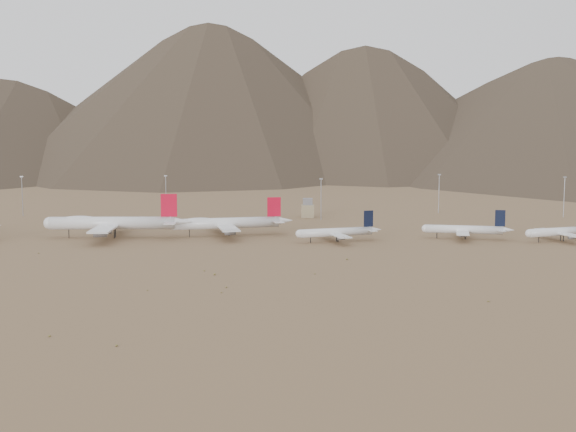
{
  "coord_description": "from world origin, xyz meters",
  "views": [
    {
      "loc": [
        28.02,
        -380.34,
        62.16
      ],
      "look_at": [
        19.49,
        30.0,
        11.86
      ],
      "focal_mm": 50.0,
      "sensor_mm": 36.0,
      "label": 1
    }
  ],
  "objects_px": {
    "widebody_east": "(227,223)",
    "control_tower": "(308,209)",
    "narrowbody_a": "(338,232)",
    "narrowbody_b": "(466,229)",
    "widebody_centre": "(113,223)"
  },
  "relations": [
    {
      "from": "widebody_east",
      "to": "control_tower",
      "type": "bearing_deg",
      "value": 47.71
    },
    {
      "from": "widebody_centre",
      "to": "narrowbody_b",
      "type": "bearing_deg",
      "value": -2.11
    },
    {
      "from": "narrowbody_a",
      "to": "narrowbody_b",
      "type": "xyz_separation_m",
      "value": [
        66.52,
        10.11,
        0.06
      ]
    },
    {
      "from": "narrowbody_b",
      "to": "widebody_centre",
      "type": "bearing_deg",
      "value": -170.33
    },
    {
      "from": "widebody_centre",
      "to": "narrowbody_b",
      "type": "height_order",
      "value": "widebody_centre"
    },
    {
      "from": "narrowbody_a",
      "to": "widebody_east",
      "type": "bearing_deg",
      "value": 143.01
    },
    {
      "from": "widebody_centre",
      "to": "control_tower",
      "type": "xyz_separation_m",
      "value": [
        101.82,
        89.3,
        -2.62
      ]
    },
    {
      "from": "widebody_centre",
      "to": "control_tower",
      "type": "relative_size",
      "value": 6.46
    },
    {
      "from": "narrowbody_b",
      "to": "control_tower",
      "type": "bearing_deg",
      "value": 142.06
    },
    {
      "from": "control_tower",
      "to": "widebody_east",
      "type": "bearing_deg",
      "value": -118.19
    },
    {
      "from": "narrowbody_a",
      "to": "control_tower",
      "type": "relative_size",
      "value": 3.72
    },
    {
      "from": "widebody_east",
      "to": "narrowbody_a",
      "type": "xyz_separation_m",
      "value": [
        58.07,
        -19.22,
        -1.93
      ]
    },
    {
      "from": "widebody_centre",
      "to": "widebody_east",
      "type": "height_order",
      "value": "widebody_centre"
    },
    {
      "from": "narrowbody_a",
      "to": "control_tower",
      "type": "bearing_deg",
      "value": 79.87
    },
    {
      "from": "narrowbody_a",
      "to": "narrowbody_b",
      "type": "distance_m",
      "value": 67.28
    }
  ]
}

